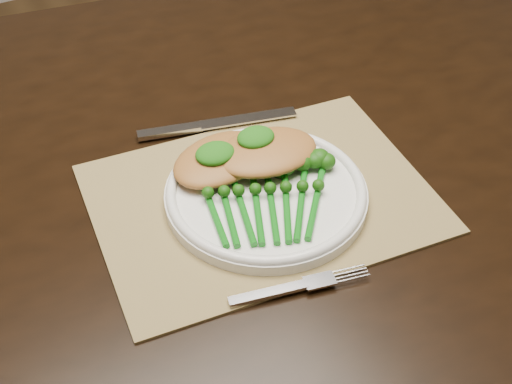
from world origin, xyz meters
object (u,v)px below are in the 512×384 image
dining_table (225,315)px  chicken_fillet_left (220,159)px  broccolini_bundle (264,205)px  placemat (261,198)px  dinner_plate (266,193)px

dining_table → chicken_fillet_left: (-0.03, -0.07, 0.40)m
dining_table → broccolini_bundle: 0.43m
dining_table → placemat: size_ratio=4.27×
dining_table → chicken_fillet_left: bearing=-102.7°
placemat → broccolini_bundle: 0.04m
placemat → broccolini_bundle: broccolini_bundle is taller
dining_table → dinner_plate: 0.41m
dining_table → broccolini_bundle: (-0.01, -0.16, 0.40)m
chicken_fillet_left → broccolini_bundle: chicken_fillet_left is taller
placemat → broccolini_bundle: bearing=-107.6°
chicken_fillet_left → dinner_plate: bearing=-80.5°
dining_table → broccolini_bundle: bearing=-85.8°
placemat → dinner_plate: size_ratio=1.64×
dining_table → dinner_plate: (0.00, -0.13, 0.39)m
dining_table → placemat: bearing=-81.0°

